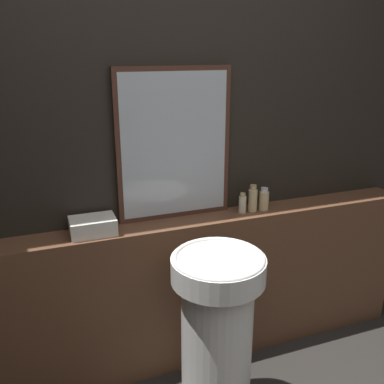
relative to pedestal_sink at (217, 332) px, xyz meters
The scene contains 8 objects.
wall_back 0.96m from the pedestal_sink, 86.98° to the left, with size 8.00×0.06×2.50m.
vanity_counter 0.44m from the pedestal_sink, 86.09° to the left, with size 2.71×0.20×0.88m.
pedestal_sink is the anchor object (origin of this frame).
mirror 0.95m from the pedestal_sink, 93.46° to the left, with size 0.61×0.03×0.79m.
towel_stack 0.79m from the pedestal_sink, 138.11° to the left, with size 0.22×0.15×0.08m.
shampoo_bottle 0.71m from the pedestal_sink, 52.28° to the left, with size 0.04×0.04×0.11m.
conditioner_bottle 0.76m from the pedestal_sink, 47.38° to the left, with size 0.05×0.05×0.15m.
lotion_bottle 0.79m from the pedestal_sink, 42.70° to the left, with size 0.06×0.06×0.13m.
Camera 1 is at (-0.74, -0.52, 1.75)m, focal length 40.00 mm.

